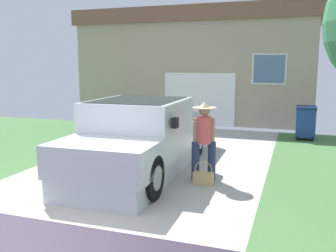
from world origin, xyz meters
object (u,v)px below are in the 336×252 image
at_px(pickup_truck, 141,140).
at_px(wheeled_trash_bin, 306,121).
at_px(house_with_garage, 202,65).
at_px(person_with_hat, 204,137).
at_px(handbag, 203,177).

bearing_deg(pickup_truck, wheeled_trash_bin, -126.16).
xyz_separation_m(pickup_truck, house_with_garage, (-0.95, 9.45, 1.61)).
relative_size(person_with_hat, handbag, 3.39).
bearing_deg(handbag, person_with_hat, 103.14).
height_order(person_with_hat, wheeled_trash_bin, person_with_hat).
distance_m(pickup_truck, handbag, 1.70).
height_order(house_with_garage, wheeled_trash_bin, house_with_garage).
relative_size(person_with_hat, wheeled_trash_bin, 1.54).
xyz_separation_m(person_with_hat, wheeled_trash_bin, (2.07, 5.24, -0.33)).
bearing_deg(wheeled_trash_bin, handbag, -109.83).
relative_size(pickup_truck, house_with_garage, 0.56).
bearing_deg(pickup_truck, house_with_garage, -85.64).
bearing_deg(house_with_garage, wheeled_trash_bin, -44.21).
distance_m(handbag, house_with_garage, 10.43).
xyz_separation_m(pickup_truck, handbag, (1.54, -0.45, -0.57)).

